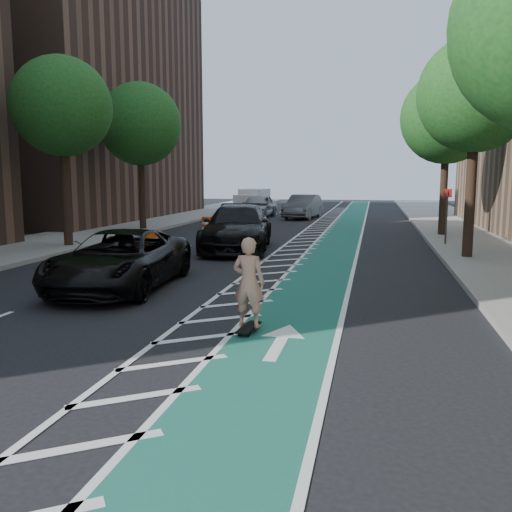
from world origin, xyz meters
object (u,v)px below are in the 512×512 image
(suv_near, at_px, (120,260))
(skateboarder, at_px, (249,282))
(barrel_a, at_px, (151,243))
(suv_far, at_px, (238,228))

(suv_near, bearing_deg, skateboarder, -41.51)
(suv_near, xyz_separation_m, barrel_a, (-1.78, 6.16, -0.34))
(skateboarder, relative_size, suv_far, 0.27)
(suv_near, xyz_separation_m, suv_far, (1.18, 8.15, 0.14))
(skateboarder, bearing_deg, suv_far, -69.15)
(suv_far, bearing_deg, skateboarder, -82.39)
(suv_near, bearing_deg, suv_far, 78.21)
(suv_far, relative_size, barrel_a, 6.82)
(skateboarder, height_order, barrel_a, skateboarder)
(barrel_a, bearing_deg, suv_far, 33.92)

